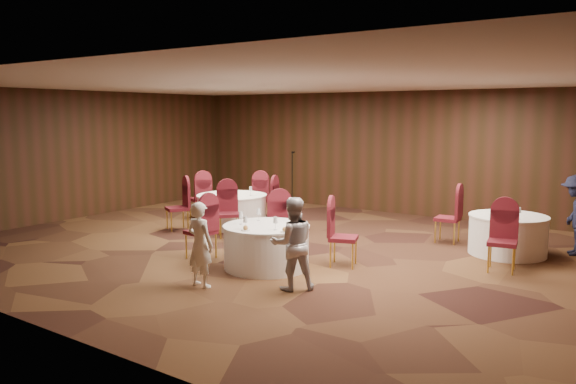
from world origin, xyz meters
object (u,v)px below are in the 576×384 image
Objects in this scene: table_left at (232,210)px; table_right at (508,235)px; man_c at (576,215)px; woman_b at (292,244)px; woman_a at (200,245)px; mic_stand at (292,193)px; table_main at (266,246)px.

table_left and table_right have the same top height.
table_right is at bearing -73.60° from man_c.
woman_b is (-2.12, -4.05, 0.32)m from table_right.
woman_a is at bearing -55.83° from man_c.
woman_a is (2.66, -3.86, 0.28)m from table_left.
woman_a is (2.77, -6.53, 0.19)m from mic_stand.
mic_stand is 1.23× the size of woman_a.
table_left is 1.25× the size of woman_a.
table_left is 7.20m from man_c.
mic_stand is 1.15× the size of woman_b.
woman_b reaches higher than table_right.
table_left is 1.17× the size of woman_b.
man_c is at bearing -8.91° from mic_stand.
man_c is (7.13, -1.12, 0.28)m from mic_stand.
man_c is at bearing -126.22° from woman_a.
woman_b is (1.04, -0.74, 0.32)m from table_main.
table_right is 0.95× the size of man_c.
table_main is at bearing -94.49° from woman_a.
table_main and table_left have the same top height.
table_main is at bearing -63.35° from man_c.
table_left is 1.15× the size of table_right.
mic_stand is 7.22m from man_c.
table_left is at bearing -85.80° from woman_b.
table_right is at bearing 8.32° from table_left.
woman_b is (3.98, -5.84, 0.23)m from mic_stand.
table_main is 1.06× the size of woman_b.
woman_a is at bearing -97.13° from table_main.
mic_stand is at bearing 119.98° from table_main.
mic_stand reaches higher than woman_a.
mic_stand reaches higher than table_left.
mic_stand is (-0.11, 2.67, 0.09)m from table_left.
mic_stand is 1.07× the size of man_c.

